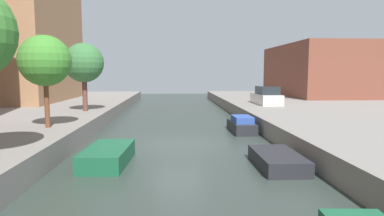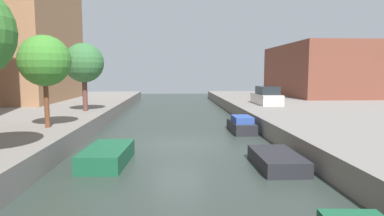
# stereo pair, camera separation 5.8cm
# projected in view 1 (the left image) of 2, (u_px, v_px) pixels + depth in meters

# --- Properties ---
(ground_plane) EXTENTS (84.00, 84.00, 0.00)m
(ground_plane) POSITION_uv_depth(u_px,v_px,m) (179.00, 144.00, 17.14)
(ground_plane) COLOR #2D3833
(apartment_tower_far) EXTENTS (10.00, 13.70, 18.43)m
(apartment_tower_far) POSITION_uv_depth(u_px,v_px,m) (10.00, 6.00, 31.68)
(apartment_tower_far) COLOR #9E704C
(apartment_tower_far) RESTS_ON quay_left
(low_block_right) EXTENTS (10.00, 15.59, 6.10)m
(low_block_right) POSITION_uv_depth(u_px,v_px,m) (322.00, 70.00, 40.06)
(low_block_right) COLOR brown
(low_block_right) RESTS_ON quay_right
(street_tree_2) EXTENTS (2.51, 2.51, 4.58)m
(street_tree_2) POSITION_uv_depth(u_px,v_px,m) (45.00, 61.00, 16.05)
(street_tree_2) COLOR brown
(street_tree_2) RESTS_ON quay_left
(street_tree_3) EXTENTS (2.79, 2.79, 4.84)m
(street_tree_3) POSITION_uv_depth(u_px,v_px,m) (84.00, 63.00, 23.17)
(street_tree_3) COLOR brown
(street_tree_3) RESTS_ON quay_left
(parked_car) EXTENTS (1.79, 4.30, 1.58)m
(parked_car) POSITION_uv_depth(u_px,v_px,m) (266.00, 97.00, 28.60)
(parked_car) COLOR beige
(parked_car) RESTS_ON quay_right
(moored_boat_left_2) EXTENTS (1.86, 3.46, 0.70)m
(moored_boat_left_2) POSITION_uv_depth(u_px,v_px,m) (108.00, 156.00, 13.39)
(moored_boat_left_2) COLOR #195638
(moored_boat_left_2) RESTS_ON ground_plane
(moored_boat_right_2) EXTENTS (1.67, 3.15, 0.57)m
(moored_boat_right_2) POSITION_uv_depth(u_px,v_px,m) (278.00, 160.00, 12.95)
(moored_boat_right_2) COLOR #232328
(moored_boat_right_2) RESTS_ON ground_plane
(moored_boat_right_3) EXTENTS (1.33, 3.27, 1.04)m
(moored_boat_right_3) POSITION_uv_depth(u_px,v_px,m) (242.00, 125.00, 20.66)
(moored_boat_right_3) COLOR #232328
(moored_boat_right_3) RESTS_ON ground_plane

